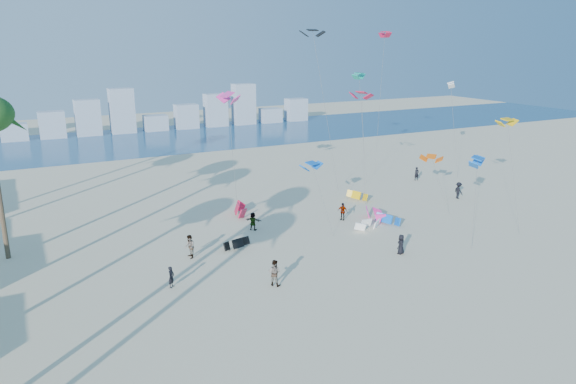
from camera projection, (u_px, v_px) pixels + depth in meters
name	position (u px, v px, depth m)	size (l,w,h in m)	color
ground	(366.00, 338.00, 31.36)	(220.00, 220.00, 0.00)	beige
ocean	(127.00, 142.00, 93.14)	(220.00, 220.00, 0.00)	navy
kitesurfer_near	(171.00, 277.00, 37.65)	(0.57, 0.37, 1.56)	black
kitesurfer_mid	(274.00, 273.00, 37.91)	(0.93, 0.73, 1.92)	gray
kitesurfers_far	(342.00, 214.00, 51.19)	(33.43, 19.13, 1.92)	black
grounded_kites	(322.00, 215.00, 51.98)	(19.32, 12.68, 1.10)	black
flying_kites	(366.00, 91.00, 58.18)	(32.47, 30.79, 18.55)	blue
distant_skyline	(108.00, 117.00, 100.38)	(85.00, 3.00, 8.40)	#9EADBF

